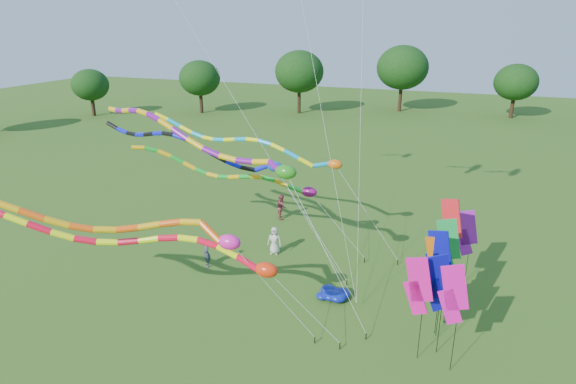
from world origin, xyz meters
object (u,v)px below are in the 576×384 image
(tube_kite_red, at_px, (155,245))
(blue_nylon_heap, at_px, (332,293))
(tube_kite_orange, at_px, (115,223))
(person_a, at_px, (274,240))
(person_c, at_px, (282,207))
(person_b, at_px, (207,253))

(tube_kite_red, bearing_deg, blue_nylon_heap, 29.08)
(tube_kite_orange, bearing_deg, tube_kite_red, 17.79)
(person_a, bearing_deg, blue_nylon_heap, -43.41)
(tube_kite_orange, distance_m, person_c, 15.07)
(tube_kite_orange, xyz_separation_m, person_b, (0.00, 6.63, -4.44))
(person_a, height_order, person_c, person_c)
(tube_kite_orange, relative_size, blue_nylon_heap, 11.66)
(tube_kite_orange, bearing_deg, blue_nylon_heap, 23.05)
(person_b, xyz_separation_m, person_c, (1.38, 7.72, 0.03))
(blue_nylon_heap, bearing_deg, person_a, 142.34)
(person_a, bearing_deg, person_c, 100.66)
(tube_kite_orange, relative_size, person_c, 8.60)
(person_a, distance_m, person_c, 5.23)
(tube_kite_red, distance_m, person_c, 13.94)
(person_b, height_order, person_c, person_c)
(blue_nylon_heap, bearing_deg, tube_kite_red, -139.01)
(tube_kite_red, relative_size, tube_kite_orange, 1.00)
(person_a, relative_size, person_b, 1.01)
(tube_kite_red, relative_size, person_a, 8.93)
(tube_kite_red, relative_size, person_b, 8.99)
(person_c, bearing_deg, tube_kite_red, 151.89)
(blue_nylon_heap, height_order, person_a, person_a)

